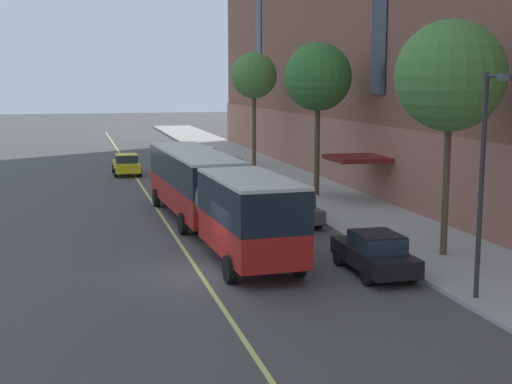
{
  "coord_description": "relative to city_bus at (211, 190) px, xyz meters",
  "views": [
    {
      "loc": [
        -4.83,
        -24.85,
        7.02
      ],
      "look_at": [
        3.4,
        7.17,
        1.8
      ],
      "focal_mm": 50.0,
      "sensor_mm": 36.0,
      "label": 1
    }
  ],
  "objects": [
    {
      "name": "parked_car_green_6",
      "position": [
        4.34,
        7.49,
        -1.24
      ],
      "size": [
        2.04,
        4.32,
        1.56
      ],
      "color": "#23603D",
      "rests_on": "ground"
    },
    {
      "name": "lane_centerline",
      "position": [
        -1.7,
        -3.86,
        -2.02
      ],
      "size": [
        0.16,
        140.0,
        0.01
      ],
      "primitive_type": "cube",
      "color": "#E0D66B",
      "rests_on": "ground"
    },
    {
      "name": "street_tree_far_downtown",
      "position": [
        8.08,
        23.72,
        5.28
      ],
      "size": [
        3.65,
        3.65,
        9.03
      ],
      "color": "brown",
      "rests_on": "sidewalk"
    },
    {
      "name": "parked_car_black_1",
      "position": [
        4.49,
        -8.31,
        -1.24
      ],
      "size": [
        1.97,
        4.53,
        1.56
      ],
      "color": "black",
      "rests_on": "ground"
    },
    {
      "name": "parked_car_darkgray_4",
      "position": [
        4.31,
        1.29,
        -1.24
      ],
      "size": [
        2.07,
        4.82,
        1.56
      ],
      "color": "#4C4C51",
      "rests_on": "ground"
    },
    {
      "name": "parked_car_black_3",
      "position": [
        4.58,
        17.14,
        -1.24
      ],
      "size": [
        2.09,
        4.4,
        1.56
      ],
      "color": "black",
      "rests_on": "ground"
    },
    {
      "name": "street_lamp",
      "position": [
        6.26,
        -12.45,
        2.46
      ],
      "size": [
        0.36,
        1.48,
        7.09
      ],
      "color": "#2D2D30",
      "rests_on": "sidewalk"
    },
    {
      "name": "ground_plane",
      "position": [
        -1.17,
        -6.86,
        -2.02
      ],
      "size": [
        260.0,
        260.0,
        0.0
      ],
      "primitive_type": "plane",
      "color": "#4C4947"
    },
    {
      "name": "street_tree_far_uptown",
      "position": [
        8.08,
        8.44,
        5.13
      ],
      "size": [
        4.01,
        4.01,
        9.05
      ],
      "color": "brown",
      "rests_on": "sidewalk"
    },
    {
      "name": "taxi_cab",
      "position": [
        -2.24,
        21.8,
        -1.24
      ],
      "size": [
        1.97,
        4.22,
        1.56
      ],
      "color": "yellow",
      "rests_on": "ground"
    },
    {
      "name": "fire_hydrant",
      "position": [
        6.16,
        -7.18,
        -1.53
      ],
      "size": [
        0.42,
        0.24,
        0.72
      ],
      "color": "red",
      "rests_on": "sidewalk"
    },
    {
      "name": "city_bus",
      "position": [
        0.0,
        0.0,
        0.0
      ],
      "size": [
        3.64,
        19.23,
        3.46
      ],
      "color": "red",
      "rests_on": "ground"
    },
    {
      "name": "parked_car_white_2",
      "position": [
        4.37,
        25.99,
        -1.24
      ],
      "size": [
        2.04,
        4.3,
        1.56
      ],
      "color": "silver",
      "rests_on": "ground"
    },
    {
      "name": "sidewalk",
      "position": [
        8.46,
        -3.86,
        -1.95
      ],
      "size": [
        5.61,
        160.0,
        0.15
      ],
      "primitive_type": "cube",
      "color": "#ADA89E",
      "rests_on": "ground"
    },
    {
      "name": "street_tree_mid_block",
      "position": [
        8.08,
        -6.83,
        5.13
      ],
      "size": [
        4.28,
        4.28,
        9.17
      ],
      "color": "brown",
      "rests_on": "sidewalk"
    }
  ]
}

